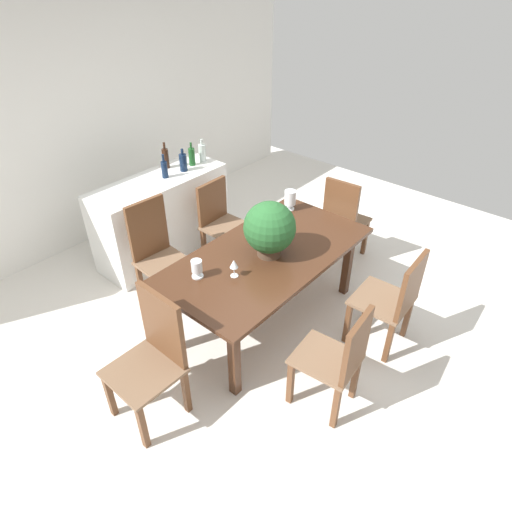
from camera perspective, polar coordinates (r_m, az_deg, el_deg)
ground_plane at (r=4.31m, az=1.43°, el=-7.99°), size 7.04×7.04×0.00m
back_wall at (r=5.44m, az=-20.86°, el=15.31°), size 6.40×0.10×2.60m
dining_table at (r=3.88m, az=1.45°, el=-0.63°), size 1.94×1.01×0.76m
chair_near_right at (r=3.89m, az=17.44°, el=-5.12°), size 0.49×0.48×0.95m
chair_near_left at (r=3.30m, az=10.62°, el=-12.81°), size 0.44×0.49×0.95m
chair_far_right at (r=4.81m, az=-4.66°, el=4.75°), size 0.45×0.45×0.93m
chair_foot_end at (r=4.86m, az=11.17°, el=4.85°), size 0.47×0.44×1.01m
chair_far_left at (r=4.33m, az=-12.78°, el=0.93°), size 0.47×0.46×1.05m
chair_head_end at (r=3.31m, az=-13.00°, el=-11.92°), size 0.48×0.48×1.04m
flower_centerpiece at (r=3.68m, az=1.77°, el=3.56°), size 0.44×0.44×0.49m
crystal_vase_left at (r=3.54m, az=-7.63°, el=-1.46°), size 0.10×0.10×0.16m
crystal_vase_center_near at (r=4.45m, az=4.42°, el=7.42°), size 0.12×0.12×0.21m
wine_glass at (r=3.51m, az=-2.86°, el=-1.11°), size 0.07×0.07×0.16m
kitchen_counter at (r=5.06m, az=-11.97°, el=4.93°), size 1.53×0.55×0.92m
wine_bottle_green at (r=5.09m, az=-8.27°, el=12.58°), size 0.07×0.07×0.26m
wine_bottle_clear at (r=5.06m, az=-11.56°, el=12.25°), size 0.07×0.07×0.29m
wine_bottle_amber at (r=4.96m, az=-9.36°, el=11.83°), size 0.08×0.08×0.25m
wine_bottle_dark at (r=4.84m, az=-11.70°, el=10.92°), size 0.07×0.07×0.26m
wine_bottle_tall at (r=5.17m, az=-6.95°, el=13.08°), size 0.08×0.08×0.26m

